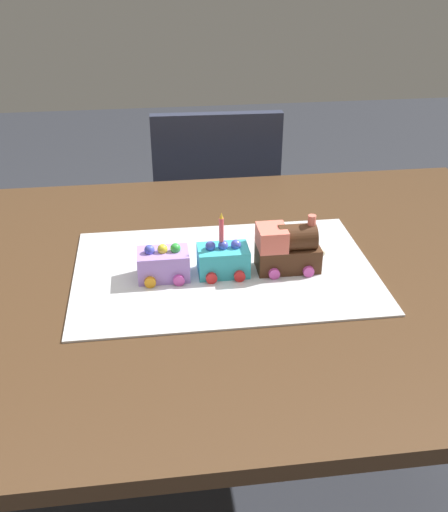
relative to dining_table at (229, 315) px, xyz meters
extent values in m
cube|color=#4C331E|center=(0.00, 0.00, 0.09)|extent=(1.40, 1.00, 0.03)
cube|color=#4C331E|center=(-0.64, -0.44, -0.28)|extent=(0.07, 0.07, 0.71)
cube|color=#2D3347|center=(-0.07, -0.90, -0.19)|extent=(0.41, 0.41, 0.04)
cube|color=#2D3347|center=(-0.06, -0.72, 0.03)|extent=(0.40, 0.05, 0.40)
cube|color=#2D3347|center=(-0.24, -1.06, -0.42)|extent=(0.04, 0.04, 0.42)
cube|color=#2D3347|center=(0.10, -1.08, -0.42)|extent=(0.04, 0.04, 0.42)
cube|color=#2D3347|center=(-0.23, -0.72, -0.42)|extent=(0.04, 0.04, 0.42)
cube|color=#2D3347|center=(0.11, -0.74, -0.42)|extent=(0.04, 0.04, 0.42)
cube|color=silver|center=(0.01, 0.00, 0.11)|extent=(0.60, 0.40, 0.00)
cube|color=#472816|center=(-0.12, 0.01, 0.14)|extent=(0.12, 0.06, 0.05)
cylinder|color=#472816|center=(-0.13, 0.01, 0.18)|extent=(0.08, 0.05, 0.05)
cube|color=#F27260|center=(-0.08, 0.01, 0.18)|extent=(0.06, 0.06, 0.04)
cylinder|color=#F27260|center=(-0.16, 0.01, 0.21)|extent=(0.02, 0.02, 0.03)
sphere|color=#F4EFCC|center=(-0.18, 0.01, 0.14)|extent=(0.02, 0.02, 0.02)
cylinder|color=yellow|center=(-0.15, -0.02, 0.12)|extent=(0.02, 0.01, 0.02)
cylinder|color=#4C59D8|center=(-0.08, -0.02, 0.12)|extent=(0.02, 0.01, 0.02)
cylinder|color=#D84CB2|center=(-0.15, 0.05, 0.12)|extent=(0.02, 0.01, 0.02)
cylinder|color=#D84CB2|center=(-0.08, 0.05, 0.12)|extent=(0.02, 0.01, 0.02)
cube|color=#38B7C6|center=(0.01, 0.01, 0.14)|extent=(0.10, 0.06, 0.06)
cylinder|color=orange|center=(-0.01, -0.02, 0.12)|extent=(0.02, 0.01, 0.02)
cylinder|color=#4C59D8|center=(0.04, -0.02, 0.12)|extent=(0.02, 0.01, 0.02)
cylinder|color=red|center=(-0.01, 0.05, 0.12)|extent=(0.02, 0.01, 0.02)
cylinder|color=red|center=(0.04, 0.05, 0.12)|extent=(0.02, 0.01, 0.02)
sphere|color=#4C59D8|center=(-0.01, 0.01, 0.17)|extent=(0.02, 0.02, 0.02)
sphere|color=#4C59D8|center=(0.04, 0.01, 0.17)|extent=(0.02, 0.02, 0.02)
sphere|color=#4C59D8|center=(0.01, 0.01, 0.17)|extent=(0.02, 0.02, 0.02)
cube|color=#AD84E0|center=(0.13, 0.01, 0.14)|extent=(0.10, 0.06, 0.06)
cylinder|color=#D84CB2|center=(0.11, -0.02, 0.12)|extent=(0.02, 0.01, 0.02)
cylinder|color=#4C59D8|center=(0.16, -0.02, 0.12)|extent=(0.02, 0.01, 0.02)
cylinder|color=#D84CB2|center=(0.11, 0.05, 0.12)|extent=(0.02, 0.01, 0.02)
cylinder|color=orange|center=(0.16, 0.05, 0.12)|extent=(0.02, 0.01, 0.02)
sphere|color=#4C59D8|center=(0.16, 0.01, 0.17)|extent=(0.02, 0.02, 0.02)
sphere|color=green|center=(0.11, 0.01, 0.17)|extent=(0.02, 0.02, 0.02)
sphere|color=yellow|center=(0.13, 0.01, 0.17)|extent=(0.02, 0.02, 0.02)
cylinder|color=#F24C59|center=(0.02, 0.01, 0.21)|extent=(0.01, 0.01, 0.05)
cone|color=yellow|center=(0.02, 0.01, 0.24)|extent=(0.01, 0.01, 0.01)
camera|label=1|loc=(0.15, 1.03, 0.72)|focal=41.79mm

